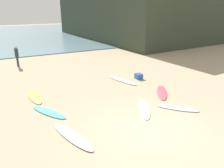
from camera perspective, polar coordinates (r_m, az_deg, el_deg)
The scene contains 12 objects.
ground_plane at distance 8.83m, azimuth 9.77°, elevation -12.15°, with size 120.00×120.00×0.00m, color tan.
ocean_water at distance 42.73m, azimuth -22.26°, elevation 12.04°, with size 120.00×40.00×0.08m, color slate.
coastal_headland at distance 38.12m, azimuth 9.59°, elevation 18.49°, with size 21.47×24.40×8.10m, color #333D2D.
surfboard_0 at distance 8.48m, azimuth -10.34°, elevation -13.31°, with size 0.53×2.50×0.08m, color white.
surfboard_1 at distance 10.54m, azimuth 8.42°, elevation -6.35°, with size 0.49×2.24×0.06m, color #F4DDCE.
surfboard_2 at distance 10.91m, azimuth 16.87°, elevation -6.06°, with size 0.48×1.98×0.07m, color white.
surfboard_3 at distance 14.35m, azimuth 2.66°, elevation 1.03°, with size 0.50×2.54×0.09m, color silver.
surfboard_4 at distance 10.49m, azimuth -16.32°, elevation -7.10°, with size 0.49×2.20×0.07m, color #4799D2.
surfboard_5 at distance 12.39m, azimuth -19.73°, elevation -3.26°, with size 0.52×2.13×0.07m, color yellow.
surfboard_6 at distance 12.64m, azimuth 12.97°, elevation -2.15°, with size 0.56×2.28×0.06m, color #D74E5B.
beachgoer_near at distance 19.18m, azimuth -23.73°, elevation 6.97°, with size 0.30×0.34×1.71m.
beach_cooler at distance 14.81m, azimuth 7.01°, elevation 2.04°, with size 0.48×0.42×0.36m, color #2D56B2.
Camera 1 is at (-4.80, -5.81, 4.60)m, focal length 34.82 mm.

